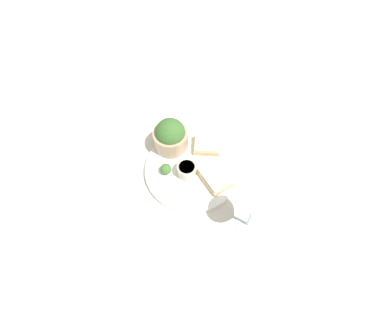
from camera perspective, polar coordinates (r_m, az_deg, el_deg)
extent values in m
plane|color=beige|center=(0.92, 0.00, -1.13)|extent=(4.00, 4.00, 0.00)
cylinder|color=white|center=(0.92, 0.00, -0.90)|extent=(0.29, 0.29, 0.01)
cylinder|color=tan|center=(0.93, -4.05, 4.82)|extent=(0.11, 0.11, 0.06)
sphere|color=#3D6B2D|center=(0.91, -4.17, 6.03)|extent=(0.09, 0.09, 0.09)
cylinder|color=beige|center=(0.89, -1.00, -1.03)|extent=(0.06, 0.06, 0.04)
cylinder|color=beige|center=(0.87, -1.02, -0.59)|extent=(0.05, 0.05, 0.01)
cube|color=#D1B27F|center=(0.88, 4.46, -2.58)|extent=(0.12, 0.11, 0.02)
cube|color=beige|center=(0.87, 4.52, -2.15)|extent=(0.11, 0.10, 0.01)
cube|color=#D1B27F|center=(0.95, 2.83, 3.60)|extent=(0.10, 0.09, 0.02)
cube|color=beige|center=(0.94, 2.86, 4.07)|extent=(0.09, 0.09, 0.01)
cylinder|color=silver|center=(0.86, 10.51, -11.14)|extent=(0.07, 0.07, 0.01)
cylinder|color=silver|center=(0.82, 10.90, -10.22)|extent=(0.01, 0.01, 0.07)
cone|color=silver|center=(0.75, 11.85, -8.00)|extent=(0.08, 0.08, 0.09)
sphere|color=#477533|center=(0.89, -5.00, -0.86)|extent=(0.03, 0.03, 0.03)
cube|color=beige|center=(1.04, -12.16, 6.68)|extent=(0.16, 0.18, 0.01)
cube|color=silver|center=(1.07, 0.34, 10.44)|extent=(0.19, 0.04, 0.01)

